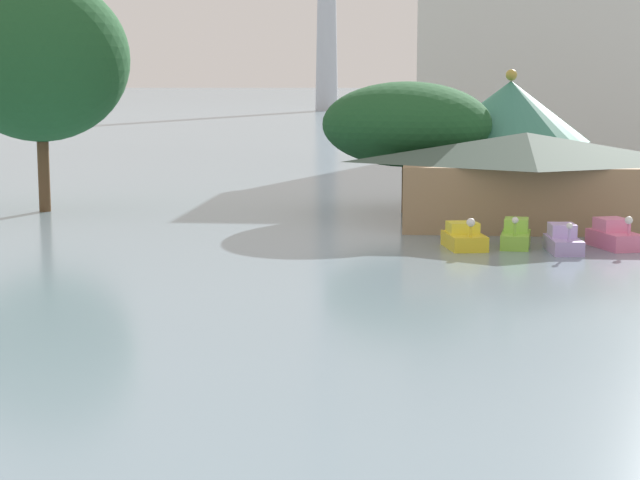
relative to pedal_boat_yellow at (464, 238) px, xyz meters
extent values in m
cube|color=yellow|center=(0.01, -0.05, -0.14)|extent=(2.17, 3.09, 0.70)
cube|color=yellow|center=(-0.06, 0.29, 0.46)|extent=(1.61, 1.52, 0.50)
cylinder|color=yellow|center=(0.24, -1.16, 0.45)|extent=(0.14, 0.14, 0.48)
sphere|color=white|center=(0.24, -1.16, 0.89)|extent=(0.40, 0.40, 0.40)
cube|color=#8CCC3F|center=(2.47, 0.63, -0.15)|extent=(1.69, 3.03, 0.69)
cube|color=#A0E24F|center=(2.51, 0.99, 0.52)|extent=(1.28, 1.43, 0.64)
cylinder|color=#8CCC3F|center=(2.31, -0.51, 0.49)|extent=(0.14, 0.14, 0.58)
sphere|color=white|center=(2.31, -0.51, 0.93)|extent=(0.31, 0.31, 0.31)
cube|color=#B299D8|center=(4.52, -0.68, -0.16)|extent=(1.57, 3.02, 0.66)
cube|color=#C8ADF0|center=(4.49, -0.32, 0.47)|extent=(1.24, 1.40, 0.61)
cylinder|color=#B299D8|center=(4.61, -1.85, 0.45)|extent=(0.14, 0.14, 0.57)
sphere|color=white|center=(4.61, -1.85, 0.88)|extent=(0.28, 0.28, 0.28)
cube|color=pink|center=(7.10, 0.70, -0.11)|extent=(2.41, 3.32, 0.78)
cube|color=pink|center=(6.98, 1.05, 0.58)|extent=(1.66, 1.69, 0.60)
cylinder|color=pink|center=(7.48, -0.43, 0.54)|extent=(0.14, 0.14, 0.52)
sphere|color=white|center=(7.48, -0.43, 0.98)|extent=(0.36, 0.36, 0.36)
cube|color=#9E7F5B|center=(3.56, 7.60, 1.23)|extent=(13.05, 6.97, 3.45)
pyramid|color=#42564C|center=(3.56, 7.60, 3.77)|extent=(14.09, 8.02, 1.64)
cylinder|color=brown|center=(3.45, 16.52, 1.57)|extent=(7.52, 7.52, 4.14)
cone|color=#387F6B|center=(3.45, 16.52, 5.48)|extent=(9.69, 9.69, 3.66)
sphere|color=#B7993D|center=(3.45, 16.52, 7.66)|extent=(0.70, 0.70, 0.70)
cylinder|color=brown|center=(-24.58, 12.05, 1.60)|extent=(0.69, 0.69, 4.20)
ellipsoid|color=#1E5128|center=(-24.58, 12.05, 8.59)|extent=(10.63, 10.63, 9.77)
cylinder|color=brown|center=(-2.87, 13.49, 0.88)|extent=(0.52, 0.52, 2.76)
ellipsoid|color=#1E5128|center=(-2.87, 13.49, 4.77)|extent=(10.03, 10.03, 5.02)
cube|color=silver|center=(13.20, 53.57, 8.71)|extent=(31.00, 15.16, 18.42)
camera|label=1|loc=(-2.35, -49.94, 7.39)|focal=59.70mm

